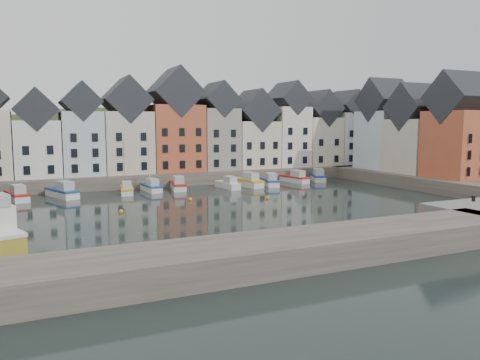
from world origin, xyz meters
TOP-DOWN VIEW (x-y plane):
  - ground at (0.00, 0.00)m, footprint 260.00×260.00m
  - far_quay at (0.00, 30.00)m, footprint 90.00×16.00m
  - right_quay at (37.00, 3.00)m, footprint 14.00×54.00m
  - near_wall at (-10.00, -22.00)m, footprint 50.00×6.00m
  - hillside at (0.02, 56.00)m, footprint 153.60×70.40m
  - far_terrace at (3.21, 28.00)m, footprint 72.37×8.16m
  - right_terrace at (36.00, 8.07)m, footprint 8.30×24.25m
  - mooring_buoys at (-4.00, 5.33)m, footprint 20.50×5.50m
  - boat_a at (-24.87, 17.48)m, footprint 3.31×6.57m
  - boat_b at (-19.21, 17.73)m, footprint 4.31×6.99m
  - boat_c at (-10.48, 17.49)m, footprint 2.57×5.67m
  - boat_d at (-6.63, 18.51)m, footprint 2.25×5.88m
  - boat_e at (-2.40, 18.49)m, footprint 3.12×6.57m
  - boat_f at (5.21, 16.66)m, footprint 2.26×5.85m
  - boat_g at (8.96, 17.45)m, footprint 3.35×7.04m
  - boat_h at (12.88, 16.97)m, footprint 3.46×6.45m
  - boat_i at (18.89, 18.99)m, footprint 2.94×6.38m
  - boat_j at (23.66, 19.07)m, footprint 4.43×6.72m
  - mooring_bollard at (19.12, -16.54)m, footprint 0.48×0.48m

SIDE VIEW (x-z plane):
  - hillside at x=0.02m, z-range -49.96..14.04m
  - ground at x=0.00m, z-range 0.00..0.00m
  - mooring_buoys at x=-4.00m, z-range -0.10..0.40m
  - boat_c at x=-10.48m, z-range -0.42..1.67m
  - boat_f at x=5.21m, z-range -0.44..1.75m
  - boat_i at x=18.89m, z-range -0.48..1.88m
  - boat_h at x=12.88m, z-range -0.48..1.89m
  - boat_d at x=-6.63m, z-range -4.79..6.22m
  - boat_a at x=-24.87m, z-range -0.49..1.93m
  - boat_e at x=-2.40m, z-range -0.49..1.93m
  - boat_j at x=23.66m, z-range -0.50..1.98m
  - boat_b at x=-19.21m, z-range -0.52..2.05m
  - boat_g at x=8.96m, z-range -0.53..2.07m
  - far_quay at x=0.00m, z-range 0.00..2.00m
  - right_quay at x=37.00m, z-range 0.00..2.00m
  - near_wall at x=-10.00m, z-range 0.00..2.00m
  - mooring_bollard at x=19.12m, z-range 2.03..2.59m
  - far_terrace at x=3.21m, z-range -0.01..17.76m
  - right_terrace at x=36.00m, z-range 0.73..17.10m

